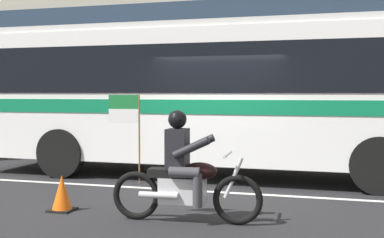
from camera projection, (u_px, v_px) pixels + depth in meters
name	position (u px, v px, depth m)	size (l,w,h in m)	color
ground_plane	(217.00, 186.00, 9.90)	(60.00, 60.00, 0.00)	black
sidewalk_curb	(259.00, 152.00, 14.78)	(28.00, 3.80, 0.15)	#A39E93
lane_center_stripe	(209.00, 192.00, 9.33)	(26.60, 0.14, 0.01)	silver
transit_bus	(229.00, 89.00, 10.96)	(10.88, 2.66, 3.22)	white
motorcycle_with_rider	(184.00, 175.00, 7.12)	(2.19, 0.64, 1.78)	black
traffic_cone	(62.00, 194.00, 7.81)	(0.36, 0.36, 0.55)	#EA590F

